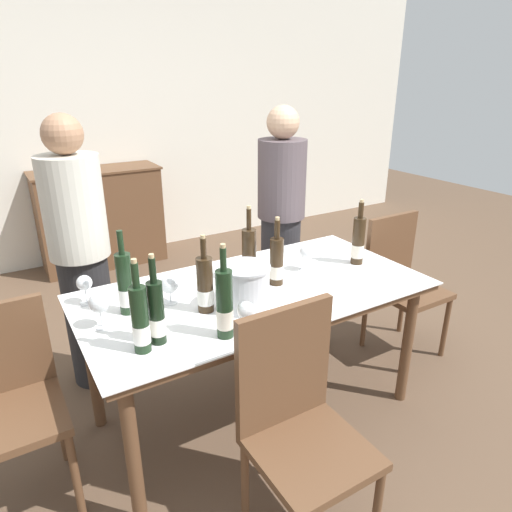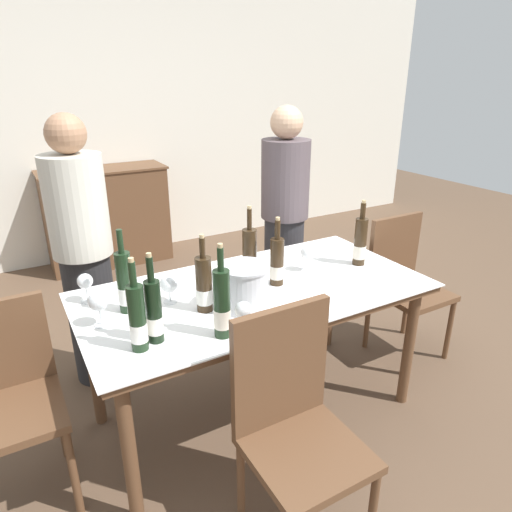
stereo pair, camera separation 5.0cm
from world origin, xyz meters
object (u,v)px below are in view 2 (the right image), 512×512
object	(u,v)px
ice_bucket	(244,286)
wine_glass_0	(85,282)
wine_bottle_7	(222,305)
wine_glass_3	(169,284)
person_guest_left	(284,223)
wine_glass_4	(243,312)
wine_bottle_6	(204,285)
wine_glass_2	(308,254)
wine_bottle_5	(250,256)
chair_near_front	(294,417)
wine_bottle_1	(154,312)
sideboard_cabinet	(108,217)
chair_left_end	(6,391)
wine_bottle_3	(137,319)
dining_table	(256,302)
wine_bottle_0	(125,284)
chair_right_end	(403,277)
person_host	(84,257)
wine_bottle_2	(277,262)
wine_bottle_4	(360,242)
wine_glass_1	(98,302)

from	to	relation	value
ice_bucket	wine_glass_0	size ratio (longest dim) A/B	1.61
wine_bottle_7	wine_glass_3	world-z (taller)	wine_bottle_7
person_guest_left	wine_glass_4	bearing A→B (deg)	-130.00
wine_bottle_6	wine_glass_0	world-z (taller)	wine_bottle_6
wine_glass_2	person_guest_left	bearing A→B (deg)	66.58
wine_glass_3	wine_glass_0	bearing A→B (deg)	149.35
wine_bottle_5	chair_near_front	xyz separation A→B (m)	(-0.24, -0.78, -0.35)
wine_bottle_1	sideboard_cabinet	bearing A→B (deg)	81.54
wine_bottle_6	chair_left_end	bearing A→B (deg)	169.69
wine_bottle_3	wine_glass_0	world-z (taller)	wine_bottle_3
wine_bottle_5	dining_table	bearing A→B (deg)	-103.42
wine_bottle_7	wine_glass_4	bearing A→B (deg)	-13.74
wine_bottle_0	wine_bottle_3	world-z (taller)	wine_bottle_0
dining_table	wine_glass_2	size ratio (longest dim) A/B	12.24
person_guest_left	chair_left_end	bearing A→B (deg)	-159.90
wine_glass_2	chair_left_end	bearing A→B (deg)	179.24
wine_glass_2	wine_bottle_6	bearing A→B (deg)	-168.64
wine_bottle_0	wine_bottle_5	world-z (taller)	wine_bottle_5
wine_bottle_6	chair_right_end	world-z (taller)	wine_bottle_6
dining_table	wine_glass_0	bearing A→B (deg)	159.81
wine_glass_3	person_host	world-z (taller)	person_host
wine_bottle_5	wine_glass_4	xyz separation A→B (m)	(-0.28, -0.45, -0.03)
wine_bottle_2	wine_bottle_5	world-z (taller)	wine_bottle_5
wine_glass_2	wine_bottle_4	bearing A→B (deg)	-12.50
wine_glass_0	chair_left_end	size ratio (longest dim) A/B	0.16
wine_bottle_1	wine_bottle_6	xyz separation A→B (m)	(0.28, 0.14, -0.01)
wine_bottle_1	chair_right_end	size ratio (longest dim) A/B	0.42
wine_bottle_4	wine_bottle_7	distance (m)	1.06
dining_table	wine_bottle_6	xyz separation A→B (m)	(-0.31, -0.07, 0.20)
wine_bottle_7	wine_glass_0	xyz separation A→B (m)	(-0.43, 0.60, -0.04)
wine_glass_0	chair_left_end	world-z (taller)	wine_glass_0
wine_glass_0	wine_glass_4	xyz separation A→B (m)	(0.51, -0.62, -0.00)
wine_glass_4	wine_bottle_0	bearing A→B (deg)	130.82
chair_left_end	wine_bottle_0	bearing A→B (deg)	1.29
wine_bottle_1	wine_glass_0	distance (m)	0.53
wine_glass_2	person_guest_left	distance (m)	0.76
chair_left_end	person_host	distance (m)	0.90
wine_bottle_6	chair_right_end	size ratio (longest dim) A/B	0.40
wine_bottle_5	wine_glass_3	xyz separation A→B (m)	(-0.45, -0.03, -0.04)
dining_table	wine_glass_2	distance (m)	0.41
wine_bottle_1	wine_bottle_5	bearing A→B (deg)	28.08
wine_bottle_2	wine_bottle_3	size ratio (longest dim) A/B	0.93
wine_bottle_0	wine_glass_3	distance (m)	0.20
wine_bottle_0	wine_glass_4	distance (m)	0.57
chair_near_front	person_host	bearing A→B (deg)	107.96
wine_bottle_4	wine_glass_2	world-z (taller)	wine_bottle_4
wine_bottle_6	wine_glass_4	distance (m)	0.27
wine_bottle_1	wine_bottle_6	bearing A→B (deg)	26.98
wine_glass_2	chair_near_front	bearing A→B (deg)	-128.39
wine_bottle_7	wine_glass_1	distance (m)	0.54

